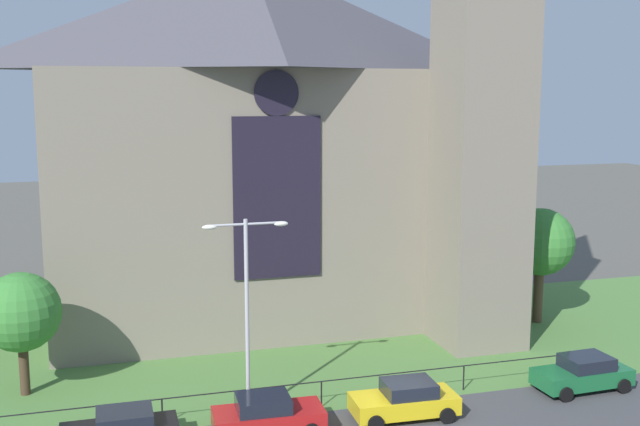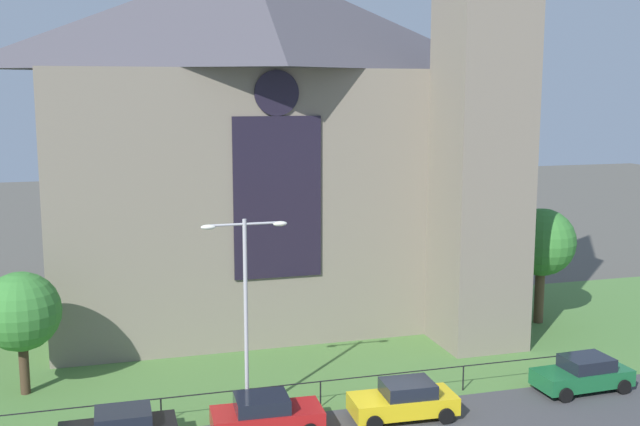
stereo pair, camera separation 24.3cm
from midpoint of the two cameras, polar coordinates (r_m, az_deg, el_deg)
name	(u,v)px [view 2 (the right image)]	position (r m, az deg, el deg)	size (l,w,h in m)	color
ground	(329,344)	(40.43, 0.82, -9.64)	(160.00, 160.00, 0.00)	#56544C
grass_verge	(340,357)	(38.63, 1.69, -10.55)	(120.00, 20.00, 0.01)	#517F3D
church_building	(269,139)	(43.31, -3.63, 5.48)	(23.20, 16.20, 26.00)	gray
iron_railing	(320,385)	(32.66, 0.25, -12.51)	(25.93, 0.07, 1.13)	black
tree_left_near	(21,312)	(35.44, -20.95, -6.81)	(3.39, 3.39, 5.35)	#423021
tree_right_far	(542,243)	(44.76, 16.12, -2.13)	(3.75, 3.75, 6.48)	brown
streetlamp_near	(246,292)	(30.57, -5.26, -5.82)	(3.37, 0.26, 8.04)	#B2B2B7
parked_car_red	(266,415)	(30.49, -3.77, -14.58)	(4.28, 2.18, 1.51)	#B21919
parked_car_yellow	(404,400)	(31.91, 6.41, -13.51)	(4.27, 2.17, 1.51)	gold
parked_car_green	(583,374)	(36.30, 18.95, -11.12)	(4.27, 2.16, 1.51)	#196033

